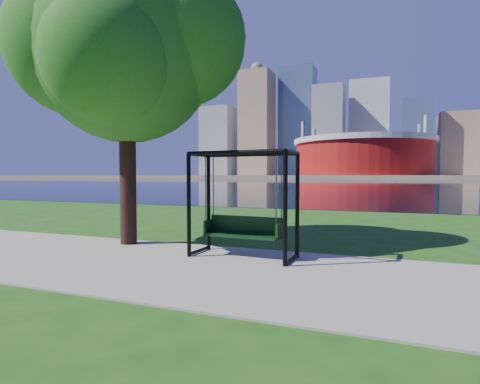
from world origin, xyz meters
The scene contains 8 objects.
ground centered at (0.00, 0.00, 0.00)m, with size 900.00×900.00×0.00m, color #1E5114.
path centered at (0.00, -0.50, 0.01)m, with size 120.00×4.00×0.03m, color #9E937F.
river centered at (0.00, 102.00, 0.01)m, with size 900.00×180.00×0.02m, color black.
far_bank centered at (0.00, 306.00, 1.00)m, with size 900.00×228.00×2.00m, color #937F60.
stadium centered at (-10.00, 235.00, 14.23)m, with size 83.00×83.00×32.00m.
skyline centered at (-4.27, 319.39, 35.89)m, with size 392.00×66.00×96.50m.
swing centered at (-0.16, 0.63, 1.06)m, with size 2.19×1.03×2.20m.
park_tree centered at (-3.37, 1.06, 4.79)m, with size 5.55×5.01×6.89m.
Camera 1 is at (2.53, -6.55, 1.70)m, focal length 28.00 mm.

